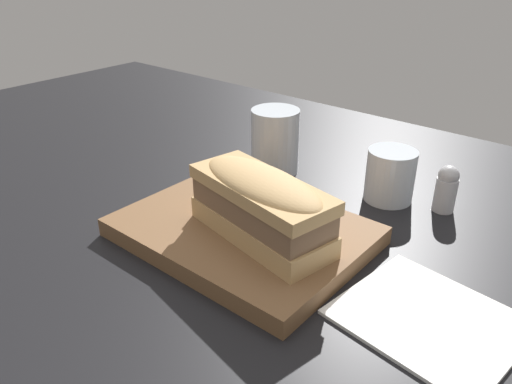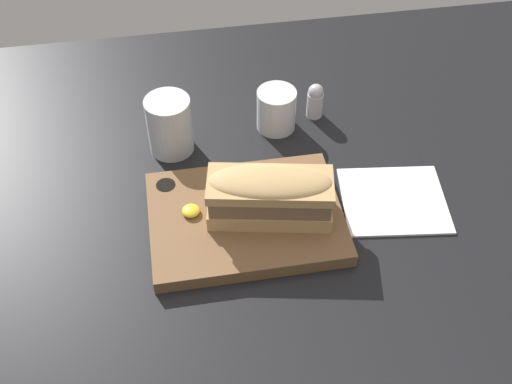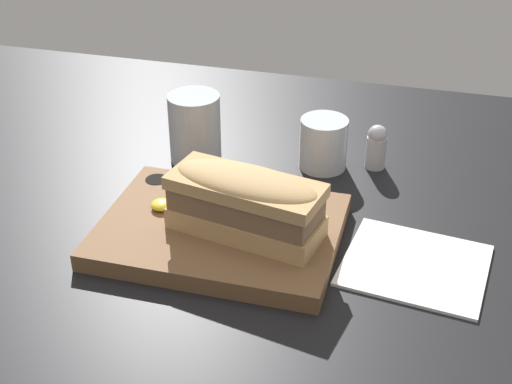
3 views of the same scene
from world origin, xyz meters
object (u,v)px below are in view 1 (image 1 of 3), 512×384
at_px(wine_glass, 390,178).
at_px(sandwich, 261,203).
at_px(napkin, 429,319).
at_px(serving_board, 243,231).
at_px(water_glass, 275,145).
at_px(salt_shaker, 446,188).

bearing_deg(wine_glass, sandwich, -103.30).
xyz_separation_m(sandwich, napkin, (0.20, 0.01, -0.06)).
bearing_deg(serving_board, wine_glass, 67.46).
bearing_deg(water_glass, salt_shaker, 9.74).
xyz_separation_m(serving_board, napkin, (0.24, 0.01, -0.01)).
bearing_deg(sandwich, napkin, 3.85).
distance_m(water_glass, salt_shaker, 0.26).
distance_m(napkin, salt_shaker, 0.24).
distance_m(serving_board, wine_glass, 0.23).
distance_m(wine_glass, napkin, 0.26).
relative_size(water_glass, salt_shaker, 1.53).
bearing_deg(serving_board, sandwich, -13.28).
bearing_deg(wine_glass, napkin, -54.33).
relative_size(napkin, salt_shaker, 2.69).
height_order(sandwich, napkin, sandwich).
xyz_separation_m(sandwich, water_glass, (-0.13, 0.20, -0.02)).
bearing_deg(napkin, sandwich, -176.15).
height_order(water_glass, napkin, water_glass).
relative_size(serving_board, water_glass, 2.86).
xyz_separation_m(sandwich, wine_glass, (0.05, 0.22, -0.03)).
distance_m(sandwich, wine_glass, 0.23).
bearing_deg(sandwich, serving_board, 166.72).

